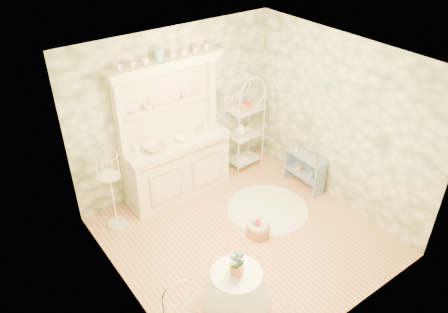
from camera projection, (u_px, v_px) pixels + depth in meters
floor at (244, 236)px, 6.48m from camera, size 3.60×3.60×0.00m
ceiling at (250, 62)px, 5.03m from camera, size 3.60×3.60×0.00m
wall_left at (120, 212)px, 4.85m from camera, size 3.60×3.60×0.00m
wall_right at (338, 122)px, 6.65m from camera, size 3.60×3.60×0.00m
wall_back at (176, 111)px, 6.98m from camera, size 3.60×3.60×0.00m
wall_front at (355, 236)px, 4.53m from camera, size 3.60×3.60×0.00m
kitchen_dresser at (175, 133)px, 6.80m from camera, size 1.87×0.61×2.29m
bakers_rack at (244, 121)px, 7.59m from camera, size 0.60×0.45×1.85m
side_shelf at (304, 171)px, 7.38m from camera, size 0.34×0.74×0.62m
round_table at (236, 297)px, 5.15m from camera, size 0.58×0.58×0.62m
birdcage_stand at (111, 186)px, 6.30m from camera, size 0.38×0.38×1.48m
floor_basket at (258, 229)px, 6.45m from camera, size 0.42×0.42×0.22m
lace_rug at (267, 208)px, 7.02m from camera, size 1.37×1.37×0.01m
bowl_floral at (155, 149)px, 6.62m from camera, size 0.34×0.34×0.08m
bowl_white at (182, 140)px, 6.87m from camera, size 0.23×0.23×0.07m
cup_left at (148, 108)px, 6.49m from camera, size 0.12×0.12×0.09m
cup_right at (185, 97)px, 6.81m from camera, size 0.10×0.10×0.10m
potted_geranium at (238, 266)px, 4.84m from camera, size 0.17×0.12×0.33m
bottle_amber at (316, 160)px, 6.98m from camera, size 0.06×0.06×0.15m
bottle_blue at (306, 152)px, 7.23m from camera, size 0.05×0.05×0.10m
bottle_glass at (296, 151)px, 7.28m from camera, size 0.09×0.09×0.10m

